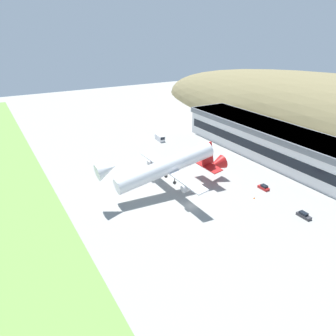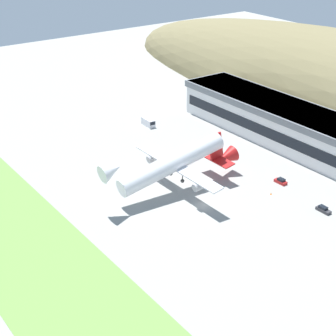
% 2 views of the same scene
% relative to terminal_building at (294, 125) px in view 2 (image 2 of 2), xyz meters
% --- Properties ---
extents(ground_plane, '(419.31, 419.31, 0.00)m').
position_rel_terminal_building_xyz_m(ground_plane, '(14.72, -51.57, -7.34)').
color(ground_plane, gray).
extents(grass_strip_foreground, '(377.38, 28.15, 0.08)m').
position_rel_terminal_building_xyz_m(grass_strip_foreground, '(14.72, -99.48, -7.30)').
color(grass_strip_foreground, '#669342').
rests_on(grass_strip_foreground, ground_plane).
extents(terminal_building, '(96.26, 19.98, 12.96)m').
position_rel_terminal_building_xyz_m(terminal_building, '(0.00, 0.00, 0.00)').
color(terminal_building, silver).
rests_on(terminal_building, ground_plane).
extents(cargo_airplane, '(37.20, 46.92, 12.97)m').
position_rel_terminal_building_xyz_m(cargo_airplane, '(3.08, -52.56, 1.35)').
color(cargo_airplane, silver).
extents(service_car_0, '(3.96, 1.88, 1.58)m').
position_rel_terminal_building_xyz_m(service_car_0, '(17.88, -24.10, -6.69)').
color(service_car_0, '#B21E1E').
rests_on(service_car_0, ground_plane).
extents(service_car_1, '(4.53, 1.81, 1.65)m').
position_rel_terminal_building_xyz_m(service_car_1, '(-7.66, -29.05, -6.66)').
color(service_car_1, '#B21E1E').
rests_on(service_car_1, ground_plane).
extents(service_car_2, '(4.34, 1.73, 1.57)m').
position_rel_terminal_building_xyz_m(service_car_2, '(36.47, -26.99, -6.69)').
color(service_car_2, '#333338').
rests_on(service_car_2, ground_plane).
extents(fuel_truck, '(6.47, 2.85, 2.80)m').
position_rel_terminal_building_xyz_m(fuel_truck, '(-43.98, -30.09, -5.94)').
color(fuel_truck, silver).
rests_on(fuel_truck, ground_plane).
extents(traffic_cone_0, '(0.52, 0.52, 0.58)m').
position_rel_terminal_building_xyz_m(traffic_cone_0, '(21.21, -31.47, -7.06)').
color(traffic_cone_0, orange).
rests_on(traffic_cone_0, ground_plane).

